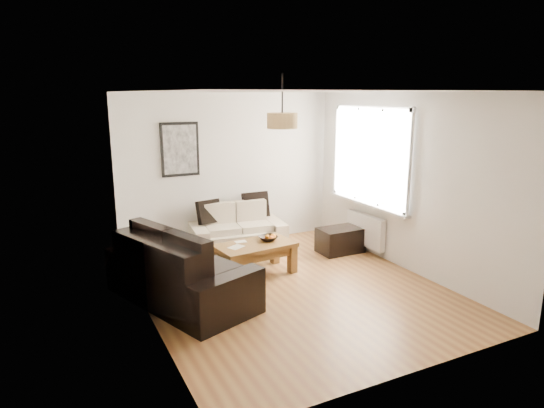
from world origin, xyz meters
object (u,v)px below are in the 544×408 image
loveseat_cream (237,229)px  coffee_table (255,259)px  sofa_leather (181,268)px  ottoman (340,240)px

loveseat_cream → coffee_table: bearing=-91.8°
loveseat_cream → coffee_table: size_ratio=1.35×
loveseat_cream → sofa_leather: 2.02m
sofa_leather → ottoman: 2.97m
coffee_table → ottoman: size_ratio=1.57×
sofa_leather → ottoman: sofa_leather is taller
coffee_table → ottoman: coffee_table is taller
loveseat_cream → sofa_leather: bearing=-125.9°
coffee_table → ottoman: 1.69m
loveseat_cream → coffee_table: (-0.17, -1.08, -0.15)m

